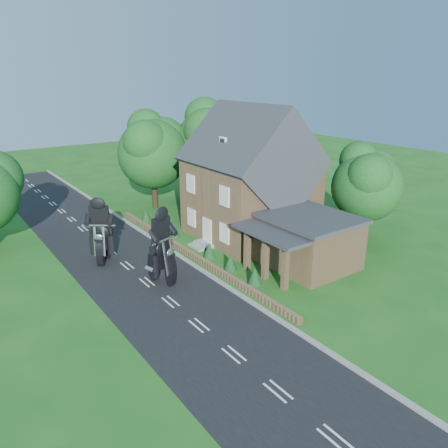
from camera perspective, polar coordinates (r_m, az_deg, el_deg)
ground at (r=25.23m, az=-7.00°, el=-10.07°), size 120.00×120.00×0.00m
road at (r=25.23m, az=-7.01°, el=-10.05°), size 7.00×80.00×0.02m
kerb at (r=26.89m, az=-0.12°, el=-7.83°), size 0.30×80.00×0.12m
garden_wall at (r=30.96m, az=-4.51°, el=-3.84°), size 0.30×22.00×0.40m
house at (r=33.82m, az=3.47°, el=5.58°), size 9.54×8.64×10.24m
annex at (r=29.41m, az=10.73°, el=-2.11°), size 7.05×5.94×3.44m
tree_annex_side at (r=34.51m, az=18.44°, el=5.50°), size 5.64×5.20×7.48m
tree_house_right at (r=39.56m, az=8.13°, el=8.66°), size 6.51×6.00×8.40m
tree_behind_house at (r=43.65m, az=-1.13°, el=11.20°), size 7.81×7.20×10.08m
tree_behind_left at (r=41.53m, az=-8.88°, el=9.88°), size 6.94×6.40×9.16m
shrub_a at (r=26.86m, az=4.01°, el=-6.74°), size 0.90×0.90×1.10m
shrub_b at (r=28.65m, az=0.84°, el=-4.98°), size 0.90×0.90×1.10m
shrub_c at (r=30.53m, az=-1.94°, el=-3.41°), size 0.90×0.90×1.10m
shrub_d at (r=34.53m, az=-6.54°, el=-0.80°), size 0.90×0.90×1.10m
shrub_e at (r=36.63m, az=-8.45°, el=0.29°), size 0.90×0.90×1.10m
shrub_f at (r=38.77m, az=-10.16°, el=1.26°), size 0.90×0.90×1.10m
motorcycle_lead at (r=27.09m, az=-8.03°, el=-6.22°), size 0.90×1.63×1.47m
motorcycle_follow at (r=30.75m, az=-15.51°, el=-3.68°), size 1.19×1.43×1.39m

